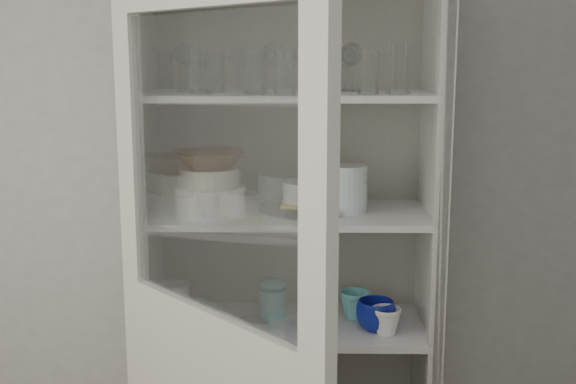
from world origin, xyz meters
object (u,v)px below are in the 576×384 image
at_px(goblet_2, 345,67).
at_px(plate_stack_back, 209,189).
at_px(measuring_cups, 251,325).
at_px(goblet_1, 309,68).
at_px(mug_teal, 355,305).
at_px(mug_white, 386,321).
at_px(goblet_0, 185,65).
at_px(grey_bowl_stack, 347,189).
at_px(mug_blue, 376,315).
at_px(white_ramekin, 307,191).
at_px(goblet_3, 352,65).
at_px(cream_bowl, 210,177).
at_px(terracotta_bowl, 209,160).
at_px(plate_stack_front, 210,201).
at_px(teal_jar, 273,299).
at_px(yellow_trivet, 307,203).
at_px(glass_platter, 307,207).
at_px(white_canister, 174,301).
at_px(pantry_cabinet, 288,294).

xyz_separation_m(goblet_2, plate_stack_back, (-0.48, -0.03, -0.42)).
bearing_deg(measuring_cups, goblet_1, 39.92).
xyz_separation_m(plate_stack_back, mug_teal, (0.52, -0.06, -0.41)).
relative_size(mug_white, measuring_cups, 1.06).
distance_m(goblet_0, grey_bowl_stack, 0.69).
distance_m(grey_bowl_stack, mug_blue, 0.44).
height_order(white_ramekin, mug_blue, white_ramekin).
height_order(goblet_0, white_ramekin, goblet_0).
relative_size(goblet_3, mug_teal, 1.65).
bearing_deg(cream_bowl, mug_white, -3.07).
bearing_deg(terracotta_bowl, grey_bowl_stack, 7.34).
bearing_deg(mug_blue, plate_stack_front, 171.80).
xyz_separation_m(white_ramekin, measuring_cups, (-0.19, -0.09, -0.45)).
height_order(goblet_1, terracotta_bowl, goblet_1).
distance_m(teal_jar, measuring_cups, 0.16).
xyz_separation_m(yellow_trivet, mug_teal, (0.17, 0.03, -0.37)).
bearing_deg(mug_white, plate_stack_back, 140.86).
relative_size(goblet_3, plate_stack_back, 0.78).
relative_size(white_ramekin, mug_blue, 1.22).
distance_m(goblet_0, goblet_2, 0.55).
distance_m(goblet_2, glass_platter, 0.50).
bearing_deg(white_canister, goblet_3, 5.31).
xyz_separation_m(goblet_2, white_canister, (-0.60, -0.11, -0.82)).
bearing_deg(pantry_cabinet, plate_stack_back, 173.69).
relative_size(goblet_0, mug_white, 1.77).
relative_size(goblet_1, cream_bowl, 0.81).
height_order(pantry_cabinet, mug_teal, pantry_cabinet).
xyz_separation_m(plate_stack_back, terracotta_bowl, (0.02, -0.18, 0.13)).
bearing_deg(white_canister, mug_white, -10.05).
bearing_deg(mug_teal, goblet_1, 158.95).
relative_size(pantry_cabinet, mug_white, 21.14).
relative_size(grey_bowl_stack, mug_teal, 1.49).
relative_size(goblet_0, plate_stack_front, 0.75).
bearing_deg(cream_bowl, goblet_0, 121.21).
bearing_deg(plate_stack_back, white_canister, -147.67).
relative_size(goblet_2, mug_white, 1.63).
xyz_separation_m(glass_platter, teal_jar, (-0.12, 0.06, -0.35)).
height_order(pantry_cabinet, plate_stack_front, pantry_cabinet).
distance_m(plate_stack_back, glass_platter, 0.36).
distance_m(plate_stack_back, terracotta_bowl, 0.22).
bearing_deg(mug_blue, teal_jar, 149.99).
bearing_deg(measuring_cups, plate_stack_front, 179.75).
xyz_separation_m(plate_stack_back, grey_bowl_stack, (0.48, -0.12, 0.02)).
xyz_separation_m(plate_stack_back, yellow_trivet, (0.34, -0.09, -0.03)).
height_order(yellow_trivet, mug_white, yellow_trivet).
height_order(mug_white, white_canister, white_canister).
distance_m(terracotta_bowl, white_ramekin, 0.35).
bearing_deg(cream_bowl, white_canister, 146.09).
bearing_deg(mug_blue, goblet_1, 136.49).
height_order(pantry_cabinet, plate_stack_back, pantry_cabinet).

